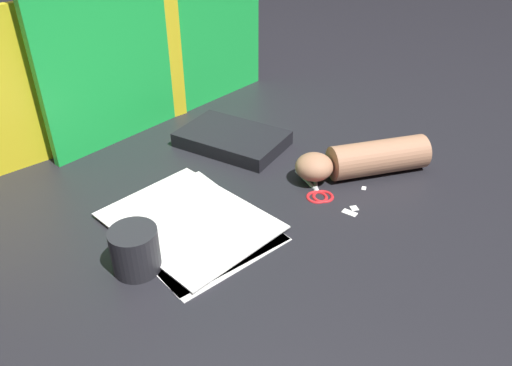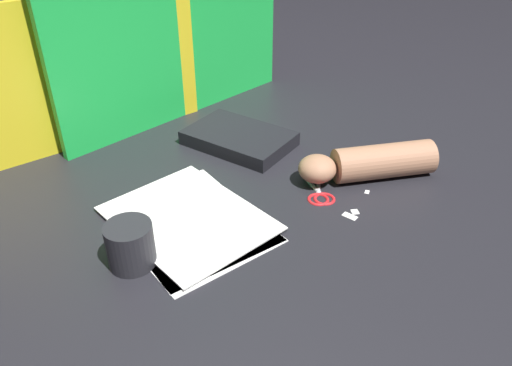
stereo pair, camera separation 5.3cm
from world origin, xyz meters
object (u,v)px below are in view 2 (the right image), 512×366
(book_closed, at_px, (239,138))
(paper_stack, at_px, (189,221))
(mug, at_px, (130,245))
(scissors, at_px, (319,192))
(hand_forearm, at_px, (369,163))

(book_closed, bearing_deg, paper_stack, -142.93)
(mug, bearing_deg, paper_stack, 15.62)
(scissors, bearing_deg, mug, 174.23)
(book_closed, height_order, hand_forearm, hand_forearm)
(book_closed, xyz_separation_m, hand_forearm, (0.14, -0.30, 0.02))
(paper_stack, xyz_separation_m, scissors, (0.27, -0.08, -0.00))
(hand_forearm, bearing_deg, scissors, 171.89)
(book_closed, bearing_deg, mug, -149.33)
(paper_stack, bearing_deg, mug, -164.38)
(paper_stack, height_order, hand_forearm, hand_forearm)
(mug, bearing_deg, scissors, -5.77)
(paper_stack, xyz_separation_m, mug, (-0.14, -0.04, 0.04))
(book_closed, distance_m, scissors, 0.28)
(paper_stack, distance_m, book_closed, 0.34)
(paper_stack, xyz_separation_m, book_closed, (0.27, 0.20, 0.01))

